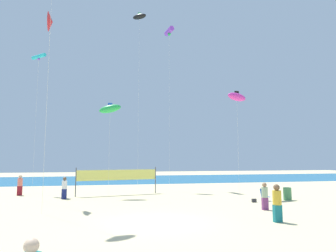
{
  "coord_description": "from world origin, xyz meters",
  "views": [
    {
      "loc": [
        -2.61,
        -14.93,
        3.1
      ],
      "look_at": [
        1.91,
        6.9,
        5.6
      ],
      "focal_mm": 31.79,
      "sensor_mm": 36.0,
      "label": 1
    }
  ],
  "objects_px": {
    "beachgoer_white_shirt": "(64,187)",
    "folding_beach_chair": "(265,194)",
    "beach_handbag": "(254,201)",
    "kite_magenta_inflatable": "(237,97)",
    "beachgoer_mustard_shirt": "(277,202)",
    "volleyball_net": "(118,176)",
    "beachgoer_coral_shirt": "(20,184)",
    "kite_red_delta": "(51,22)",
    "kite_green_inflatable": "(110,109)",
    "kite_black_inflatable": "(139,17)",
    "kite_violet_tube": "(169,32)",
    "beachgoer_sage_shirt": "(265,195)",
    "trash_barrel": "(287,194)",
    "kite_cyan_tube": "(39,57)"
  },
  "relations": [
    {
      "from": "kite_violet_tube",
      "to": "kite_black_inflatable",
      "type": "xyz_separation_m",
      "value": [
        -3.47,
        0.57,
        1.74
      ]
    },
    {
      "from": "beach_handbag",
      "to": "kite_cyan_tube",
      "type": "bearing_deg",
      "value": 149.13
    },
    {
      "from": "kite_red_delta",
      "to": "beach_handbag",
      "type": "bearing_deg",
      "value": -12.53
    },
    {
      "from": "beachgoer_white_shirt",
      "to": "kite_red_delta",
      "type": "distance_m",
      "value": 13.0
    },
    {
      "from": "kite_cyan_tube",
      "to": "kite_green_inflatable",
      "type": "relative_size",
      "value": 1.68
    },
    {
      "from": "beach_handbag",
      "to": "kite_magenta_inflatable",
      "type": "xyz_separation_m",
      "value": [
        0.39,
        3.26,
        8.33
      ]
    },
    {
      "from": "kite_violet_tube",
      "to": "kite_black_inflatable",
      "type": "height_order",
      "value": "kite_black_inflatable"
    },
    {
      "from": "beachgoer_sage_shirt",
      "to": "volleyball_net",
      "type": "xyz_separation_m",
      "value": [
        -8.6,
        9.71,
        0.74
      ]
    },
    {
      "from": "kite_violet_tube",
      "to": "beachgoer_coral_shirt",
      "type": "bearing_deg",
      "value": -162.03
    },
    {
      "from": "beachgoer_coral_shirt",
      "to": "beach_handbag",
      "type": "bearing_deg",
      "value": 36.59
    },
    {
      "from": "kite_magenta_inflatable",
      "to": "kite_green_inflatable",
      "type": "relative_size",
      "value": 1.12
    },
    {
      "from": "beachgoer_coral_shirt",
      "to": "beachgoer_white_shirt",
      "type": "height_order",
      "value": "beachgoer_coral_shirt"
    },
    {
      "from": "beach_handbag",
      "to": "volleyball_net",
      "type": "bearing_deg",
      "value": 145.42
    },
    {
      "from": "volleyball_net",
      "to": "trash_barrel",
      "type": "bearing_deg",
      "value": -25.43
    },
    {
      "from": "kite_violet_tube",
      "to": "kite_black_inflatable",
      "type": "distance_m",
      "value": 3.92
    },
    {
      "from": "beachgoer_white_shirt",
      "to": "folding_beach_chair",
      "type": "relative_size",
      "value": 1.93
    },
    {
      "from": "beachgoer_sage_shirt",
      "to": "trash_barrel",
      "type": "xyz_separation_m",
      "value": [
        4.0,
        3.72,
        -0.41
      ]
    },
    {
      "from": "beach_handbag",
      "to": "kite_black_inflatable",
      "type": "height_order",
      "value": "kite_black_inflatable"
    },
    {
      "from": "kite_black_inflatable",
      "to": "beachgoer_sage_shirt",
      "type": "bearing_deg",
      "value": -69.16
    },
    {
      "from": "kite_cyan_tube",
      "to": "kite_magenta_inflatable",
      "type": "relative_size",
      "value": 1.5
    },
    {
      "from": "kite_violet_tube",
      "to": "kite_black_inflatable",
      "type": "relative_size",
      "value": 0.91
    },
    {
      "from": "beachgoer_mustard_shirt",
      "to": "beachgoer_sage_shirt",
      "type": "bearing_deg",
      "value": 157.34
    },
    {
      "from": "volleyball_net",
      "to": "kite_red_delta",
      "type": "height_order",
      "value": "kite_red_delta"
    },
    {
      "from": "folding_beach_chair",
      "to": "beach_handbag",
      "type": "bearing_deg",
      "value": -122.26
    },
    {
      "from": "kite_violet_tube",
      "to": "beachgoer_sage_shirt",
      "type": "bearing_deg",
      "value": -80.18
    },
    {
      "from": "beachgoer_sage_shirt",
      "to": "beachgoer_mustard_shirt",
      "type": "distance_m",
      "value": 3.59
    },
    {
      "from": "beachgoer_mustard_shirt",
      "to": "trash_barrel",
      "type": "height_order",
      "value": "beachgoer_mustard_shirt"
    },
    {
      "from": "kite_red_delta",
      "to": "volleyball_net",
      "type": "bearing_deg",
      "value": 30.12
    },
    {
      "from": "volleyball_net",
      "to": "beach_handbag",
      "type": "xyz_separation_m",
      "value": [
        9.52,
        -6.57,
        -1.5
      ]
    },
    {
      "from": "volleyball_net",
      "to": "kite_black_inflatable",
      "type": "relative_size",
      "value": 0.35
    },
    {
      "from": "kite_violet_tube",
      "to": "beach_handbag",
      "type": "bearing_deg",
      "value": -73.83
    },
    {
      "from": "kite_red_delta",
      "to": "kite_black_inflatable",
      "type": "distance_m",
      "value": 13.94
    },
    {
      "from": "beachgoer_mustard_shirt",
      "to": "volleyball_net",
      "type": "relative_size",
      "value": 0.26
    },
    {
      "from": "trash_barrel",
      "to": "kite_violet_tube",
      "type": "xyz_separation_m",
      "value": [
        -6.71,
        11.94,
        17.57
      ]
    },
    {
      "from": "kite_violet_tube",
      "to": "kite_green_inflatable",
      "type": "bearing_deg",
      "value": -135.19
    },
    {
      "from": "kite_red_delta",
      "to": "folding_beach_chair",
      "type": "bearing_deg",
      "value": -9.72
    },
    {
      "from": "kite_magenta_inflatable",
      "to": "trash_barrel",
      "type": "bearing_deg",
      "value": -44.91
    },
    {
      "from": "beach_handbag",
      "to": "kite_green_inflatable",
      "type": "xyz_separation_m",
      "value": [
        -10.33,
        5.86,
        7.35
      ]
    },
    {
      "from": "beachgoer_white_shirt",
      "to": "kite_magenta_inflatable",
      "type": "relative_size",
      "value": 0.19
    },
    {
      "from": "kite_magenta_inflatable",
      "to": "kite_black_inflatable",
      "type": "height_order",
      "value": "kite_black_inflatable"
    },
    {
      "from": "beachgoer_sage_shirt",
      "to": "volleyball_net",
      "type": "height_order",
      "value": "volleyball_net"
    },
    {
      "from": "beachgoer_sage_shirt",
      "to": "kite_cyan_tube",
      "type": "distance_m",
      "value": 24.61
    },
    {
      "from": "kite_cyan_tube",
      "to": "beachgoer_coral_shirt",
      "type": "bearing_deg",
      "value": -100.49
    },
    {
      "from": "beachgoer_white_shirt",
      "to": "folding_beach_chair",
      "type": "bearing_deg",
      "value": 17.33
    },
    {
      "from": "beachgoer_sage_shirt",
      "to": "kite_magenta_inflatable",
      "type": "height_order",
      "value": "kite_magenta_inflatable"
    },
    {
      "from": "kite_green_inflatable",
      "to": "kite_black_inflatable",
      "type": "distance_m",
      "value": 14.63
    },
    {
      "from": "beachgoer_white_shirt",
      "to": "trash_barrel",
      "type": "height_order",
      "value": "beachgoer_white_shirt"
    },
    {
      "from": "folding_beach_chair",
      "to": "trash_barrel",
      "type": "xyz_separation_m",
      "value": [
        1.91,
        0.01,
        0.01
      ]
    },
    {
      "from": "beachgoer_white_shirt",
      "to": "kite_magenta_inflatable",
      "type": "distance_m",
      "value": 16.07
    },
    {
      "from": "trash_barrel",
      "to": "kite_cyan_tube",
      "type": "bearing_deg",
      "value": 154.37
    }
  ]
}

